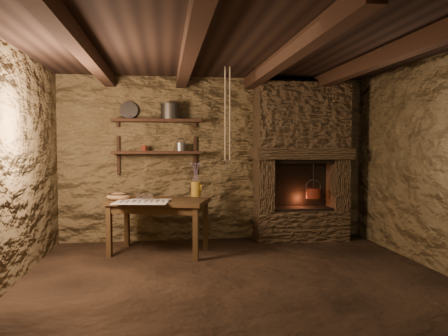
{
  "coord_description": "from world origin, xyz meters",
  "views": [
    {
      "loc": [
        -0.74,
        -4.43,
        1.4
      ],
      "look_at": [
        -0.01,
        0.9,
        1.12
      ],
      "focal_mm": 35.0,
      "sensor_mm": 36.0,
      "label": 1
    }
  ],
  "objects": [
    {
      "name": "front_wall",
      "position": [
        0.0,
        -2.0,
        1.2
      ],
      "size": [
        4.5,
        0.04,
        2.4
      ],
      "primitive_type": "cube",
      "color": "#4C3C23",
      "rests_on": "floor"
    },
    {
      "name": "small_kettle",
      "position": [
        -0.52,
        1.84,
        1.38
      ],
      "size": [
        0.19,
        0.15,
        0.18
      ],
      "primitive_type": null,
      "rotation": [
        0.0,
        0.0,
        -0.16
      ],
      "color": "gray",
      "rests_on": "shelf_lower"
    },
    {
      "name": "pewter_cutlery_row",
      "position": [
        -1.02,
        0.97,
        0.72
      ],
      "size": [
        0.57,
        0.3,
        0.01
      ],
      "primitive_type": null,
      "rotation": [
        0.0,
        0.0,
        -0.16
      ],
      "color": "#99988B",
      "rests_on": "linen_cloth"
    },
    {
      "name": "linen_cloth",
      "position": [
        -1.02,
        0.99,
        0.71
      ],
      "size": [
        0.73,
        0.62,
        0.01
      ],
      "primitive_type": "cube",
      "rotation": [
        0.0,
        0.0,
        -0.16
      ],
      "color": "beige",
      "rests_on": "work_table"
    },
    {
      "name": "red_pot",
      "position": [
        1.42,
        1.72,
        0.71
      ],
      "size": [
        0.24,
        0.24,
        0.54
      ],
      "rotation": [
        0.0,
        0.0,
        -0.12
      ],
      "color": "maroon",
      "rests_on": "hearth"
    },
    {
      "name": "tin_pan",
      "position": [
        -1.24,
        1.94,
        1.9
      ],
      "size": [
        0.26,
        0.12,
        0.26
      ],
      "primitive_type": "cylinder",
      "rotation": [
        1.26,
        0.0,
        0.02
      ],
      "color": "gray",
      "rests_on": "shelf_upper"
    },
    {
      "name": "beam_mid_right",
      "position": [
        0.5,
        0.0,
        2.31
      ],
      "size": [
        0.14,
        3.95,
        0.16
      ],
      "primitive_type": "cube",
      "color": "black",
      "rests_on": "ceiling"
    },
    {
      "name": "iron_stockpot",
      "position": [
        -0.66,
        1.84,
        1.87
      ],
      "size": [
        0.36,
        0.36,
        0.2
      ],
      "primitive_type": "cylinder",
      "rotation": [
        0.0,
        0.0,
        0.43
      ],
      "color": "#302D2A",
      "rests_on": "shelf_upper"
    },
    {
      "name": "floor",
      "position": [
        0.0,
        0.0,
        0.0
      ],
      "size": [
        4.5,
        4.5,
        0.0
      ],
      "primitive_type": "plane",
      "color": "black",
      "rests_on": "ground"
    },
    {
      "name": "work_table",
      "position": [
        -0.82,
        1.23,
        0.38
      ],
      "size": [
        1.39,
        1.04,
        0.7
      ],
      "rotation": [
        0.0,
        0.0,
        -0.3
      ],
      "color": "black",
      "rests_on": "floor"
    },
    {
      "name": "drinking_glasses",
      "position": [
        -1.0,
        1.12,
        0.75
      ],
      "size": [
        0.21,
        0.06,
        0.08
      ],
      "primitive_type": null,
      "color": "white",
      "rests_on": "linen_cloth"
    },
    {
      "name": "hanging_ropes",
      "position": [
        0.05,
        1.05,
        1.8
      ],
      "size": [
        0.08,
        0.08,
        1.2
      ],
      "primitive_type": null,
      "color": "#C5B38B",
      "rests_on": "ceiling"
    },
    {
      "name": "stoneware_jug",
      "position": [
        -0.32,
        1.48,
        0.9
      ],
      "size": [
        0.16,
        0.16,
        0.47
      ],
      "rotation": [
        0.0,
        0.0,
        0.29
      ],
      "color": "#B08222",
      "rests_on": "work_table"
    },
    {
      "name": "left_wall",
      "position": [
        -2.25,
        0.0,
        1.2
      ],
      "size": [
        0.04,
        4.0,
        2.4
      ],
      "primitive_type": "cube",
      "color": "#4C3C23",
      "rests_on": "floor"
    },
    {
      "name": "ceiling",
      "position": [
        0.0,
        0.0,
        2.4
      ],
      "size": [
        4.5,
        4.0,
        0.04
      ],
      "primitive_type": "cube",
      "color": "black",
      "rests_on": "back_wall"
    },
    {
      "name": "right_wall",
      "position": [
        2.25,
        0.0,
        1.2
      ],
      "size": [
        0.04,
        4.0,
        2.4
      ],
      "primitive_type": "cube",
      "color": "#4C3C23",
      "rests_on": "floor"
    },
    {
      "name": "shelf_lower",
      "position": [
        -0.85,
        1.84,
        1.3
      ],
      "size": [
        1.25,
        0.3,
        0.04
      ],
      "primitive_type": "cube",
      "color": "black",
      "rests_on": "back_wall"
    },
    {
      "name": "beam_mid_left",
      "position": [
        -0.5,
        0.0,
        2.31
      ],
      "size": [
        0.14,
        3.95,
        0.16
      ],
      "primitive_type": "cube",
      "color": "black",
      "rests_on": "ceiling"
    },
    {
      "name": "beam_far_left",
      "position": [
        -1.5,
        0.0,
        2.31
      ],
      "size": [
        0.14,
        3.95,
        0.16
      ],
      "primitive_type": "cube",
      "color": "black",
      "rests_on": "ceiling"
    },
    {
      "name": "wooden_bowl",
      "position": [
        -1.33,
        1.28,
        0.74
      ],
      "size": [
        0.31,
        0.31,
        0.11
      ],
      "primitive_type": "ellipsoid",
      "rotation": [
        0.0,
        0.0,
        0.03
      ],
      "color": "#986A41",
      "rests_on": "work_table"
    },
    {
      "name": "shelf_upper",
      "position": [
        -0.85,
        1.84,
        1.75
      ],
      "size": [
        1.25,
        0.3,
        0.04
      ],
      "primitive_type": "cube",
      "color": "black",
      "rests_on": "back_wall"
    },
    {
      "name": "beam_far_right",
      "position": [
        1.5,
        0.0,
        2.31
      ],
      "size": [
        0.14,
        3.95,
        0.16
      ],
      "primitive_type": "cube",
      "color": "black",
      "rests_on": "ceiling"
    },
    {
      "name": "rusty_tin",
      "position": [
        -1.03,
        1.84,
        1.36
      ],
      "size": [
        0.1,
        0.1,
        0.08
      ],
      "primitive_type": "cylinder",
      "rotation": [
        0.0,
        0.0,
        0.28
      ],
      "color": "#551B11",
      "rests_on": "shelf_lower"
    },
    {
      "name": "back_wall",
      "position": [
        0.0,
        2.0,
        1.2
      ],
      "size": [
        4.5,
        0.04,
        2.4
      ],
      "primitive_type": "cube",
      "color": "#4C3C23",
      "rests_on": "floor"
    },
    {
      "name": "hearth",
      "position": [
        1.25,
        1.77,
        1.23
      ],
      "size": [
        1.43,
        0.51,
        2.3
      ],
      "color": "#3D2D1E",
      "rests_on": "floor"
    }
  ]
}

